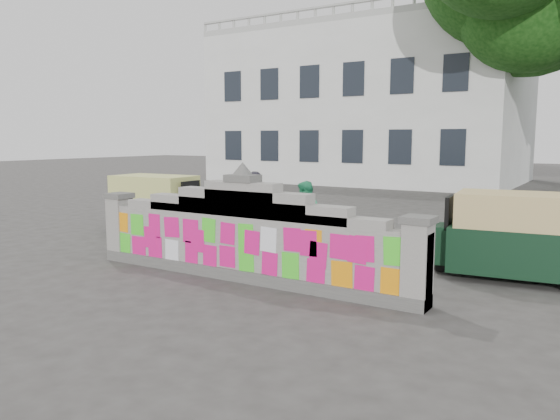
# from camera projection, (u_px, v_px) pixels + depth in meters

# --- Properties ---
(ground) EXTENTS (100.00, 100.00, 0.00)m
(ground) POSITION_uv_depth(u_px,v_px,m) (244.00, 280.00, 9.34)
(ground) COLOR #383533
(ground) RESTS_ON ground
(parapet_wall) EXTENTS (6.48, 0.44, 2.01)m
(parapet_wall) POSITION_uv_depth(u_px,v_px,m) (243.00, 237.00, 9.23)
(parapet_wall) COLOR #4C4C49
(parapet_wall) RESTS_ON ground
(building) EXTENTS (16.00, 10.00, 8.90)m
(building) POSITION_uv_depth(u_px,v_px,m) (371.00, 109.00, 30.95)
(building) COLOR silver
(building) RESTS_ON ground
(cyclist_bike) EXTENTS (1.74, 0.87, 0.87)m
(cyclist_bike) POSITION_uv_depth(u_px,v_px,m) (257.00, 234.00, 11.29)
(cyclist_bike) COLOR black
(cyclist_bike) RESTS_ON ground
(cyclist_rider) EXTENTS (0.45, 0.60, 1.48)m
(cyclist_rider) POSITION_uv_depth(u_px,v_px,m) (257.00, 219.00, 11.25)
(cyclist_rider) COLOR black
(cyclist_rider) RESTS_ON ground
(pedestrian) EXTENTS (0.92, 0.93, 1.52)m
(pedestrian) POSITION_uv_depth(u_px,v_px,m) (305.00, 217.00, 11.41)
(pedestrian) COLOR #2BA168
(pedestrian) RESTS_ON ground
(rickshaw_left) EXTENTS (2.66, 1.35, 1.45)m
(rickshaw_left) POSITION_uv_depth(u_px,v_px,m) (157.00, 203.00, 14.01)
(rickshaw_left) COLOR black
(rickshaw_left) RESTS_ON ground
(rickshaw_right) EXTENTS (2.74, 1.49, 1.48)m
(rickshaw_right) POSITION_uv_depth(u_px,v_px,m) (517.00, 235.00, 9.25)
(rickshaw_right) COLOR black
(rickshaw_right) RESTS_ON ground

